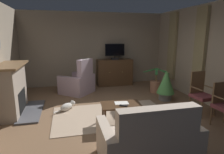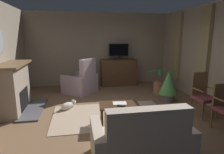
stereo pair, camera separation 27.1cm
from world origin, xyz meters
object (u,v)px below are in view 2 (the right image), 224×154
Objects in this scene: fireplace at (14,89)px; coffee_table at (119,107)px; folded_newspaper at (120,103)px; cat at (68,105)px; side_chair_beside_plant at (203,94)px; television at (119,51)px; potted_plant_tall_palm_by_window at (159,86)px; potted_plant_leafy_by_curtain at (168,85)px; armchair_beside_cabinet at (81,83)px; sofa_floral at (141,144)px; tv_cabinet at (118,73)px; tv_remote at (121,106)px.

fireplace is 1.70× the size of coffee_table.
folded_newspaper is 0.54× the size of cat.
television is at bearing 113.29° from side_chair_beside_plant.
folded_newspaper is 2.06m from side_chair_beside_plant.
potted_plant_tall_palm_by_window is 0.84m from potted_plant_leafy_by_curtain.
armchair_beside_cabinet is (1.70, 1.37, -0.25)m from fireplace.
sofa_floral is (-0.67, -4.69, -1.00)m from television.
folded_newspaper is (-0.68, -3.26, -0.87)m from television.
side_chair_beside_plant is (2.06, 0.06, 0.08)m from folded_newspaper.
folded_newspaper is at bearing -101.76° from television.
side_chair_beside_plant reaches higher than potted_plant_tall_palm_by_window.
tv_cabinet is 1.30× the size of side_chair_beside_plant.
fireplace is 2.74× the size of cat.
television is 2.47m from potted_plant_leafy_by_curtain.
fireplace is 3.58m from sofa_floral.
cat is at bearing 115.58° from sofa_floral.
folded_newspaper is 0.24× the size of armchair_beside_cabinet.
coffee_table is at bearing 91.57° from sofa_floral.
coffee_table is at bearing -176.59° from side_chair_beside_plant.
fireplace is 4.20m from potted_plant_leafy_by_curtain.
armchair_beside_cabinet is at bearing 168.46° from potted_plant_tall_palm_by_window.
potted_plant_leafy_by_curtain is at bearing 106.38° from side_chair_beside_plant.
armchair_beside_cabinet is 1.54m from cat.
television reaches higher than folded_newspaper.
potted_plant_leafy_by_curtain is at bearing 0.71° from fireplace.
side_chair_beside_plant is (1.38, -3.20, -0.79)m from television.
tv_cabinet is at bearing 78.21° from coffee_table.
armchair_beside_cabinet is 1.50× the size of potted_plant_tall_palm_by_window.
tv_cabinet is 3.57m from tv_remote.
cat is (-2.97, -0.94, -0.14)m from potted_plant_tall_palm_by_window.
tv_cabinet is 0.85m from television.
television is 3.44m from folded_newspaper.
coffee_table is 2.99× the size of folded_newspaper.
sofa_floral reaches higher than tv_remote.
cat is at bearing 145.02° from folded_newspaper.
sofa_floral is (0.02, -1.24, -0.14)m from tv_remote.
potted_plant_leafy_by_curtain is (1.75, 1.25, 0.10)m from coffee_table.
tv_cabinet is 2.96m from cat.
armchair_beside_cabinet reaches higher than sofa_floral.
armchair_beside_cabinet is at bearing 75.04° from cat.
potted_plant_leafy_by_curtain is (1.71, 2.61, 0.17)m from sofa_floral.
potted_plant_leafy_by_curtain is (-0.07, -0.79, 0.26)m from potted_plant_tall_palm_by_window.
television reaches higher than tv_cabinet.
folded_newspaper is 0.35× the size of potted_plant_tall_palm_by_window.
side_chair_beside_plant is 1.96m from potted_plant_tall_palm_by_window.
fireplace is 3.84m from tv_cabinet.
coffee_table is at bearing -26.00° from fireplace.
tv_remote is at bearing 90.89° from sofa_floral.
coffee_table is at bearing -131.81° from potted_plant_tall_palm_by_window.
fireplace reaches higher than coffee_table.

